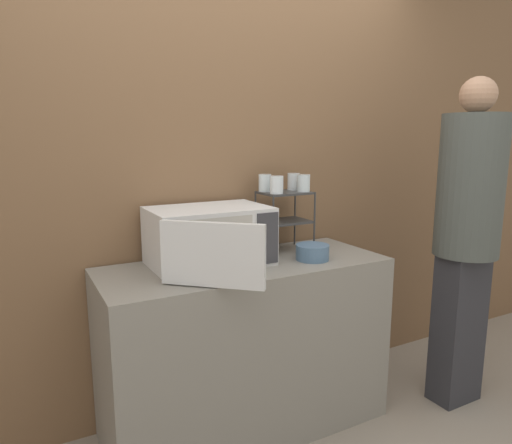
% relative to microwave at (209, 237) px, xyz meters
% --- Properties ---
extents(wall_back, '(8.00, 0.06, 2.60)m').
position_rel_microwave_xyz_m(wall_back, '(0.17, 0.27, 0.27)').
color(wall_back, brown).
rests_on(wall_back, ground_plane).
extents(counter, '(1.44, 0.58, 0.89)m').
position_rel_microwave_xyz_m(counter, '(0.17, -0.06, -0.59)').
color(counter, gray).
rests_on(counter, ground_plane).
extents(microwave, '(0.59, 0.69, 0.28)m').
position_rel_microwave_xyz_m(microwave, '(0.00, 0.00, 0.00)').
color(microwave, silver).
rests_on(microwave, counter).
extents(dish_rack, '(0.27, 0.20, 0.33)m').
position_rel_microwave_xyz_m(dish_rack, '(0.48, 0.07, 0.09)').
color(dish_rack, '#333333').
rests_on(dish_rack, counter).
extents(glass_front_left, '(0.07, 0.07, 0.09)m').
position_rel_microwave_xyz_m(glass_front_left, '(0.39, 0.02, 0.23)').
color(glass_front_left, silver).
rests_on(glass_front_left, dish_rack).
extents(glass_back_right, '(0.07, 0.07, 0.09)m').
position_rel_microwave_xyz_m(glass_back_right, '(0.57, 0.13, 0.23)').
color(glass_back_right, silver).
rests_on(glass_back_right, dish_rack).
extents(glass_front_right, '(0.07, 0.07, 0.09)m').
position_rel_microwave_xyz_m(glass_front_right, '(0.56, 0.02, 0.23)').
color(glass_front_right, silver).
rests_on(glass_front_right, dish_rack).
extents(glass_back_left, '(0.07, 0.07, 0.09)m').
position_rel_microwave_xyz_m(glass_back_left, '(0.39, 0.13, 0.23)').
color(glass_back_left, silver).
rests_on(glass_back_left, dish_rack).
extents(bowl, '(0.17, 0.17, 0.08)m').
position_rel_microwave_xyz_m(bowl, '(0.50, -0.16, -0.10)').
color(bowl, slate).
rests_on(bowl, counter).
extents(person, '(0.34, 0.34, 1.82)m').
position_rel_microwave_xyz_m(person, '(1.35, -0.41, -0.00)').
color(person, '#2D2D33').
rests_on(person, ground_plane).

